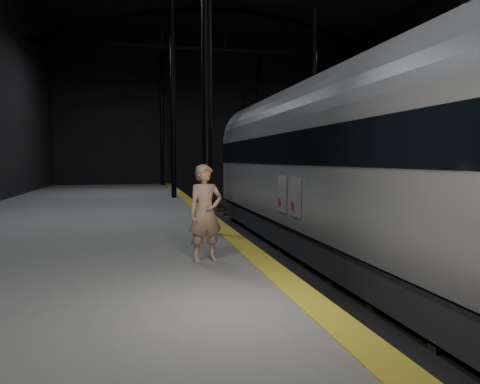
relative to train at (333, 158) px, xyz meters
name	(u,v)px	position (x,y,z in m)	size (l,w,h in m)	color
ground	(294,240)	(0.00, 3.41, -3.00)	(44.00, 44.00, 0.00)	black
platform_left	(80,233)	(-7.50, 3.41, -2.50)	(9.00, 43.80, 1.00)	#585855
platform_right	(472,221)	(7.50, 3.41, -2.50)	(9.00, 43.80, 1.00)	#585855
tactile_strip	(207,215)	(-3.25, 3.41, -1.99)	(0.50, 43.80, 0.01)	olive
track	(294,238)	(0.00, 3.41, -2.93)	(2.40, 43.00, 0.24)	#3F3328
train	(333,158)	(0.00, 0.00, 0.00)	(3.01, 20.10, 5.37)	#A1A4A9
woman	(206,213)	(-4.32, -3.93, -1.06)	(0.68, 0.45, 1.87)	tan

